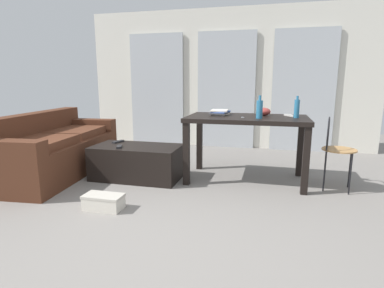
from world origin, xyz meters
name	(u,v)px	position (x,y,z in m)	size (l,w,h in m)	color
ground_plane	(200,182)	(0.00, 1.40, 0.00)	(8.64, 8.64, 0.00)	gray
wall_back	(227,79)	(0.00, 3.60, 1.22)	(5.11, 0.10, 2.44)	silver
curtains	(226,91)	(0.00, 3.52, 1.02)	(3.63, 0.03, 2.04)	#B2B7BC
couch	(54,150)	(-1.91, 1.29, 0.31)	(1.01, 2.03, 0.79)	#4C2819
coffee_table	(137,162)	(-0.79, 1.37, 0.21)	(1.07, 0.57, 0.41)	black
craft_table	(247,125)	(0.52, 1.63, 0.67)	(1.40, 0.79, 0.78)	black
wire_chair	(334,144)	(1.48, 1.55, 0.51)	(0.36, 0.38, 0.81)	#B7844C
bottle_near	(297,108)	(1.07, 1.62, 0.89)	(0.06, 0.06, 0.25)	teal
bottle_far	(259,109)	(0.66, 1.46, 0.89)	(0.07, 0.07, 0.26)	teal
bowl	(264,112)	(0.71, 1.78, 0.83)	(0.16, 0.16, 0.09)	#9E3833
book_stack	(220,112)	(0.18, 1.73, 0.81)	(0.23, 0.31, 0.06)	silver
tv_remote_on_table	(290,115)	(1.01, 1.78, 0.79)	(0.05, 0.18, 0.02)	#B7B7B2
scissors	(242,117)	(0.47, 1.54, 0.78)	(0.06, 0.11, 0.00)	#9EA0A5
tv_remote_primary	(118,142)	(-1.11, 1.52, 0.42)	(0.05, 0.18, 0.02)	#232326
tv_remote_secondary	(119,147)	(-0.94, 1.23, 0.42)	(0.05, 0.14, 0.02)	#232326
shoebox	(104,202)	(-0.70, 0.41, 0.07)	(0.37, 0.20, 0.14)	beige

